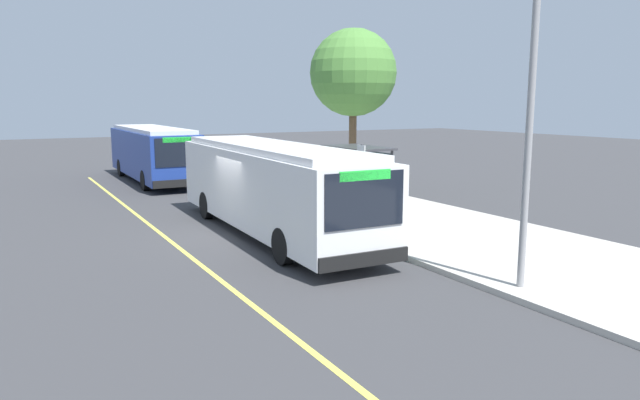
{
  "coord_description": "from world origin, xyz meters",
  "views": [
    {
      "loc": [
        17.58,
        -6.67,
        4.25
      ],
      "look_at": [
        3.57,
        1.11,
        1.57
      ],
      "focal_mm": 32.59,
      "sensor_mm": 36.0,
      "label": 1
    }
  ],
  "objects_px": {
    "transit_bus_main": "(271,185)",
    "waiting_bench": "(360,198)",
    "transit_bus_second": "(153,152)",
    "route_sign_post": "(361,175)",
    "pedestrian_commuter": "(374,194)"
  },
  "relations": [
    {
      "from": "transit_bus_second",
      "to": "pedestrian_commuter",
      "type": "height_order",
      "value": "transit_bus_second"
    },
    {
      "from": "transit_bus_main",
      "to": "waiting_bench",
      "type": "bearing_deg",
      "value": 108.69
    },
    {
      "from": "transit_bus_main",
      "to": "route_sign_post",
      "type": "relative_size",
      "value": 4.16
    },
    {
      "from": "waiting_bench",
      "to": "route_sign_post",
      "type": "relative_size",
      "value": 0.57
    },
    {
      "from": "waiting_bench",
      "to": "transit_bus_second",
      "type": "bearing_deg",
      "value": -160.94
    },
    {
      "from": "transit_bus_main",
      "to": "route_sign_post",
      "type": "bearing_deg",
      "value": 58.03
    },
    {
      "from": "transit_bus_main",
      "to": "pedestrian_commuter",
      "type": "bearing_deg",
      "value": 82.34
    },
    {
      "from": "transit_bus_second",
      "to": "waiting_bench",
      "type": "bearing_deg",
      "value": 19.06
    },
    {
      "from": "pedestrian_commuter",
      "to": "transit_bus_main",
      "type": "bearing_deg",
      "value": -97.66
    },
    {
      "from": "transit_bus_second",
      "to": "route_sign_post",
      "type": "distance_m",
      "value": 16.82
    },
    {
      "from": "route_sign_post",
      "to": "pedestrian_commuter",
      "type": "relative_size",
      "value": 1.66
    },
    {
      "from": "transit_bus_second",
      "to": "pedestrian_commuter",
      "type": "bearing_deg",
      "value": 14.4
    },
    {
      "from": "transit_bus_main",
      "to": "transit_bus_second",
      "type": "relative_size",
      "value": 1.08
    },
    {
      "from": "waiting_bench",
      "to": "pedestrian_commuter",
      "type": "relative_size",
      "value": 0.95
    },
    {
      "from": "transit_bus_main",
      "to": "route_sign_post",
      "type": "height_order",
      "value": "same"
    }
  ]
}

